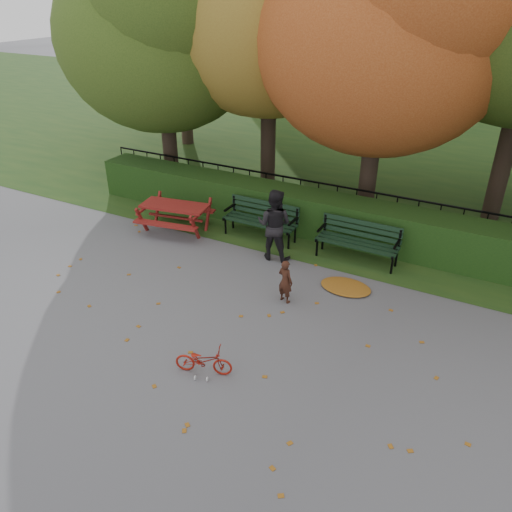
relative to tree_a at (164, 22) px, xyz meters
The scene contains 14 objects.
ground 8.86m from the tree_a, 47.07° to the right, with size 90.00×90.00×0.00m, color slate.
grass_strip 10.87m from the tree_a, 58.37° to the left, with size 90.00×90.00×0.00m, color #1D3D16.
hedge 6.65m from the tree_a, 11.73° to the right, with size 13.00×0.90×1.00m, color black.
iron_fence 6.55m from the tree_a, ahead, with size 14.00×0.04×1.02m.
tree_a is the anchor object (origin of this frame).
tree_c 6.04m from the tree_a, ahead, with size 6.30×6.00×8.00m.
bench_left 5.89m from the tree_a, 25.76° to the right, with size 1.80×0.57×0.88m.
bench_right 7.69m from the tree_a, 16.61° to the right, with size 1.80×0.57×0.88m.
picnic_table 5.09m from the tree_a, 54.26° to the right, with size 1.82×1.57×0.79m.
leaf_pile 8.49m from the tree_a, 25.99° to the right, with size 1.04×0.72×0.07m, color brown.
leaf_scatter 8.67m from the tree_a, 45.49° to the right, with size 9.00×5.70×0.01m, color brown, non-canonical shape.
child 8.05m from the tree_a, 36.64° to the right, with size 0.33×0.21×0.90m, color #391C12.
adult 6.49m from the tree_a, 30.14° to the right, with size 0.79×0.61×1.62m, color black.
bicycle 9.48m from the tree_a, 51.17° to the right, with size 0.32×0.92×0.48m, color maroon.
Camera 1 is at (3.69, -5.98, 5.47)m, focal length 35.00 mm.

